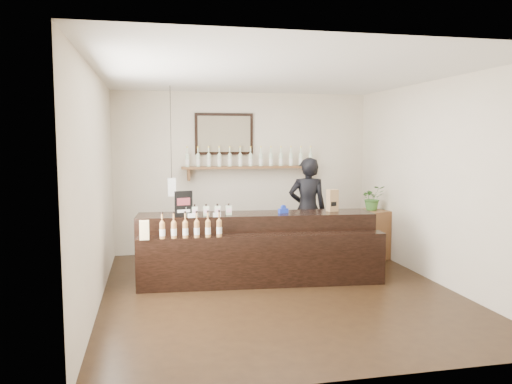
{
  "coord_description": "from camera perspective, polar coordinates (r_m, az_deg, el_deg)",
  "views": [
    {
      "loc": [
        -1.61,
        -6.19,
        1.98
      ],
      "look_at": [
        -0.15,
        0.7,
        1.24
      ],
      "focal_mm": 35.0,
      "sensor_mm": 36.0,
      "label": 1
    }
  ],
  "objects": [
    {
      "name": "ground",
      "position": [
        6.7,
        2.58,
        -11.21
      ],
      "size": [
        5.0,
        5.0,
        0.0
      ],
      "primitive_type": "plane",
      "color": "black",
      "rests_on": "ground"
    },
    {
      "name": "room_shell",
      "position": [
        6.41,
        2.65,
        3.51
      ],
      "size": [
        5.0,
        5.0,
        5.0
      ],
      "color": "beige",
      "rests_on": "ground"
    },
    {
      "name": "back_wall_decor",
      "position": [
        8.69,
        -2.22,
        4.49
      ],
      "size": [
        2.66,
        0.96,
        1.69
      ],
      "color": "brown",
      "rests_on": "ground"
    },
    {
      "name": "counter",
      "position": [
        7.09,
        0.15,
        -6.55
      ],
      "size": [
        3.39,
        1.17,
        1.09
      ],
      "color": "black",
      "rests_on": "ground"
    },
    {
      "name": "promo_sign",
      "position": [
        6.88,
        -8.27,
        -1.34
      ],
      "size": [
        0.25,
        0.07,
        0.35
      ],
      "color": "black",
      "rests_on": "counter"
    },
    {
      "name": "paper_bag",
      "position": [
        7.38,
        8.73,
        -0.96
      ],
      "size": [
        0.17,
        0.14,
        0.32
      ],
      "color": "#967548",
      "rests_on": "counter"
    },
    {
      "name": "tape_dispenser",
      "position": [
        7.14,
        3.14,
        -2.06
      ],
      "size": [
        0.15,
        0.09,
        0.12
      ],
      "color": "#182FA9",
      "rests_on": "counter"
    },
    {
      "name": "side_cabinet",
      "position": [
        8.63,
        13.08,
        -4.69
      ],
      "size": [
        0.55,
        0.65,
        0.81
      ],
      "color": "brown",
      "rests_on": "ground"
    },
    {
      "name": "potted_plant",
      "position": [
        8.54,
        13.18,
        -0.66
      ],
      "size": [
        0.37,
        0.32,
        0.41
      ],
      "primitive_type": "imported",
      "rotation": [
        0.0,
        0.0,
        0.0
      ],
      "color": "#3B6E2C",
      "rests_on": "side_cabinet"
    },
    {
      "name": "shopkeeper",
      "position": [
        8.2,
        5.91,
        -1.2
      ],
      "size": [
        0.76,
        0.56,
        1.92
      ],
      "primitive_type": "imported",
      "rotation": [
        0.0,
        0.0,
        2.99
      ],
      "color": "black",
      "rests_on": "ground"
    }
  ]
}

